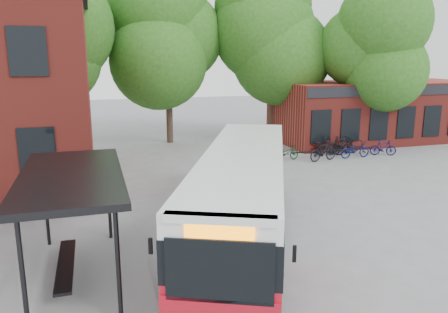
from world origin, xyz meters
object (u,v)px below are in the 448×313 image
object	(u,v)px
bicycle_4	(355,150)
bicycle_7	(383,148)
bus_shelter	(75,228)
bicycle_2	(321,146)
bicycle_1	(323,151)
bicycle_0	(286,153)
bicycle_6	(345,147)
city_bus	(243,197)
bicycle_5	(341,145)
bicycle_3	(330,146)

from	to	relation	value
bicycle_4	bicycle_7	bearing A→B (deg)	-88.63
bus_shelter	bicycle_2	xyz separation A→B (m)	(13.54, 11.87, -0.99)
bicycle_1	bicycle_7	world-z (taller)	bicycle_1
bicycle_0	bicycle_6	size ratio (longest dim) A/B	1.07
bus_shelter	city_bus	bearing A→B (deg)	13.88
bicycle_2	bicycle_6	distance (m)	1.38
bicycle_4	bicycle_7	xyz separation A→B (m)	(1.95, 0.10, -0.04)
bus_shelter	bicycle_5	distance (m)	18.57
bicycle_0	bicycle_1	xyz separation A→B (m)	(1.92, -0.68, 0.10)
bus_shelter	bicycle_5	bearing A→B (deg)	38.13
bicycle_3	bicycle_4	size ratio (longest dim) A/B	0.94
bicycle_3	bicycle_0	bearing A→B (deg)	121.44
city_bus	bicycle_4	xyz separation A→B (m)	(9.91, 9.05, -0.94)
bicycle_5	bicycle_6	xyz separation A→B (m)	(0.25, -0.03, -0.13)
bicycle_1	bicycle_5	xyz separation A→B (m)	(1.94, 1.36, -0.01)
bicycle_6	bicycle_7	world-z (taller)	bicycle_7
bicycle_1	bicycle_4	distance (m)	2.13
bicycle_3	bicycle_5	world-z (taller)	bicycle_5
bicycle_0	bicycle_2	bearing A→B (deg)	-82.29
bus_shelter	bicycle_1	distance (m)	16.21
bicycle_2	bicycle_4	xyz separation A→B (m)	(1.24, -1.62, 0.03)
bus_shelter	bicycle_1	xyz separation A→B (m)	(12.65, 10.09, -0.91)
bicycle_0	bicycle_4	bearing A→B (deg)	-111.06
bicycle_4	bicycle_5	distance (m)	1.22
bicycle_6	bicycle_7	size ratio (longest dim) A/B	1.05
bicycle_5	bicycle_6	distance (m)	0.29
bicycle_0	bicycle_3	size ratio (longest dim) A/B	0.97
bicycle_1	bicycle_7	bearing A→B (deg)	-98.10
bicycle_6	bicycle_2	bearing A→B (deg)	78.50
bicycle_0	bicycle_6	distance (m)	4.16
city_bus	bicycle_6	bearing A→B (deg)	69.61
city_bus	bicycle_5	distance (m)	14.16
bicycle_5	bicycle_6	bearing A→B (deg)	-105.02
city_bus	bicycle_7	distance (m)	15.01
city_bus	bicycle_3	bearing A→B (deg)	72.54
bicycle_0	bicycle_1	world-z (taller)	bicycle_1
bus_shelter	bicycle_7	bearing A→B (deg)	31.76
bicycle_4	bicycle_3	bearing A→B (deg)	42.67
bicycle_3	bicycle_6	size ratio (longest dim) A/B	1.10
bus_shelter	bicycle_6	world-z (taller)	bus_shelter
city_bus	bicycle_0	distance (m)	11.27
city_bus	bicycle_4	size ratio (longest dim) A/B	6.07
bicycle_1	bicycle_3	world-z (taller)	bicycle_1
bicycle_1	bicycle_2	world-z (taller)	bicycle_1
bus_shelter	bicycle_1	size ratio (longest dim) A/B	3.86
bicycle_0	bus_shelter	bearing A→B (deg)	121.34
bicycle_0	bicycle_3	bearing A→B (deg)	-93.88
bicycle_7	bicycle_5	bearing A→B (deg)	87.02
bicycle_3	bicycle_6	xyz separation A→B (m)	(1.09, 0.13, -0.11)
bus_shelter	bicycle_4	size ratio (longest dim) A/B	3.79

